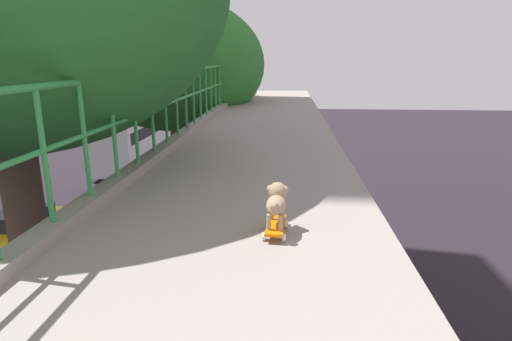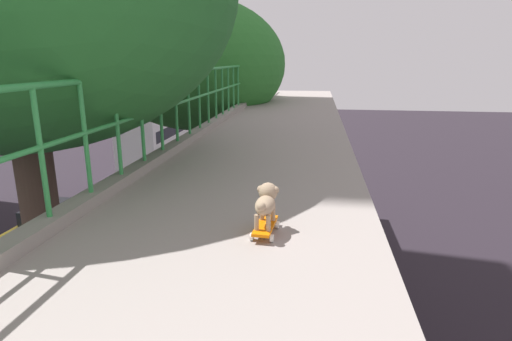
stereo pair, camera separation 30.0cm
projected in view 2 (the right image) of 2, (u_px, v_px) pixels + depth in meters
car_grey_fifth at (94, 269)px, 12.76m from camera, size 1.83×4.23×1.53m
car_yellow_cab_sixth at (50, 222)px, 16.64m from camera, size 1.80×4.31×1.45m
city_bus at (167, 132)px, 29.13m from camera, size 2.63×11.04×3.55m
roadside_tree_far at (196, 65)px, 13.70m from camera, size 5.90×5.90×8.91m
toy_skateboard at (265, 227)px, 3.31m from camera, size 0.20×0.43×0.08m
small_dog at (266, 201)px, 3.28m from camera, size 0.18×0.41×0.31m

